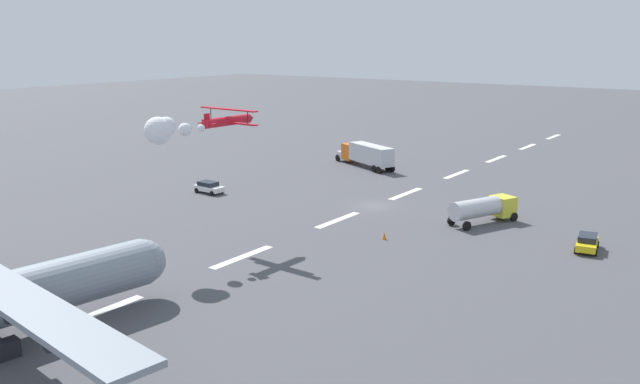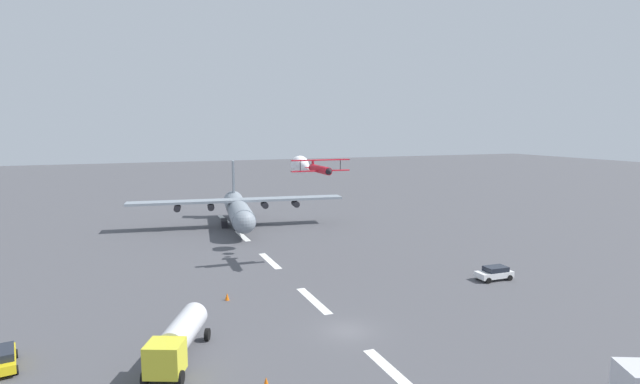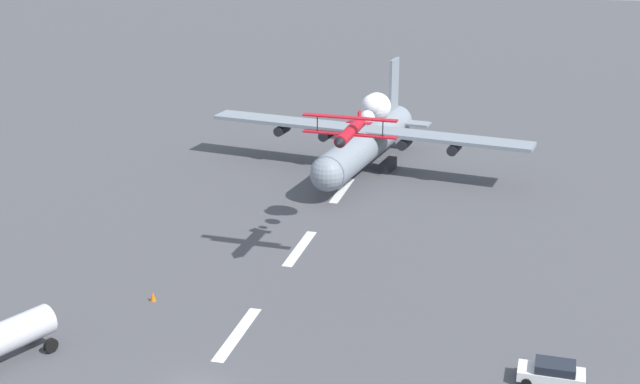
{
  "view_description": "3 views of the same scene",
  "coord_description": "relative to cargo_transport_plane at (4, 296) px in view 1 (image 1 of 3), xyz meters",
  "views": [
    {
      "loc": [
        67.37,
        40.41,
        20.02
      ],
      "look_at": [
        7.9,
        -2.51,
        2.9
      ],
      "focal_mm": 37.1,
      "sensor_mm": 36.0,
      "label": 1
    },
    {
      "loc": [
        -36.67,
        16.88,
        17.09
      ],
      "look_at": [
        19.72,
        -5.31,
        9.2
      ],
      "focal_mm": 28.01,
      "sensor_mm": 36.0,
      "label": 2
    },
    {
      "loc": [
        -42.91,
        -19.4,
        29.48
      ],
      "look_at": [
        30.74,
        0.0,
        2.89
      ],
      "focal_mm": 48.61,
      "sensor_mm": 36.0,
      "label": 3
    }
  ],
  "objects": [
    {
      "name": "runway_stripe_1",
      "position": [
        -101.94,
        0.82,
        -3.24
      ],
      "size": [
        8.0,
        0.9,
        0.01
      ],
      "primitive_type": "cube",
      "color": "white",
      "rests_on": "ground"
    },
    {
      "name": "ground_plane",
      "position": [
        -46.23,
        0.82,
        -3.24
      ],
      "size": [
        440.0,
        440.0,
        0.0
      ],
      "primitive_type": "plane",
      "color": "#4C4C51",
      "rests_on": "ground"
    },
    {
      "name": "runway_stripe_6",
      "position": [
        -22.36,
        0.82,
        -3.24
      ],
      "size": [
        8.0,
        0.9,
        0.01
      ],
      "primitive_type": "cube",
      "color": "white",
      "rests_on": "ground"
    },
    {
      "name": "runway_stripe_3",
      "position": [
        -70.11,
        0.82,
        -3.24
      ],
      "size": [
        8.0,
        0.9,
        0.01
      ],
      "primitive_type": "cube",
      "color": "white",
      "rests_on": "ground"
    },
    {
      "name": "runway_stripe_2",
      "position": [
        -86.03,
        0.82,
        -3.24
      ],
      "size": [
        8.0,
        0.9,
        0.01
      ],
      "primitive_type": "cube",
      "color": "white",
      "rests_on": "ground"
    },
    {
      "name": "runway_stripe_4",
      "position": [
        -54.19,
        0.82,
        -3.24
      ],
      "size": [
        8.0,
        0.9,
        0.01
      ],
      "primitive_type": "cube",
      "color": "white",
      "rests_on": "ground"
    },
    {
      "name": "traffic_cone_near",
      "position": [
        -52.74,
        9.66,
        -2.87
      ],
      "size": [
        0.44,
        0.44,
        0.75
      ],
      "primitive_type": "cone",
      "color": "orange",
      "rests_on": "ground"
    },
    {
      "name": "traffic_cone_far",
      "position": [
        -35.02,
        8.79,
        -2.87
      ],
      "size": [
        0.44,
        0.44,
        0.75
      ],
      "primitive_type": "cone",
      "color": "orange",
      "rests_on": "ground"
    },
    {
      "name": "followme_car_yellow",
      "position": [
        -39.36,
        -20.6,
        -2.43
      ],
      "size": [
        2.09,
        4.18,
        1.52
      ],
      "color": "white",
      "rests_on": "ground"
    },
    {
      "name": "fuel_tanker_truck",
      "position": [
        -46.64,
        14.6,
        -1.51
      ],
      "size": [
        8.63,
        5.67,
        2.9
      ],
      "color": "yellow",
      "rests_on": "ground"
    },
    {
      "name": "stunt_biplane_red",
      "position": [
        -20.38,
        -4.7,
        8.78
      ],
      "size": [
        13.53,
        7.41,
        2.49
      ],
      "color": "red"
    },
    {
      "name": "cargo_transport_plane",
      "position": [
        0.0,
        0.0,
        0.0
      ],
      "size": [
        24.71,
        36.45,
        10.84
      ],
      "color": "gray",
      "rests_on": "ground"
    },
    {
      "name": "airport_staff_sedan",
      "position": [
        -43.41,
        26.49,
        -2.43
      ],
      "size": [
        4.49,
        2.63,
        1.52
      ],
      "color": "yellow",
      "rests_on": "ground"
    },
    {
      "name": "runway_stripe_7",
      "position": [
        -6.44,
        0.82,
        -3.24
      ],
      "size": [
        8.0,
        0.9,
        0.01
      ],
      "primitive_type": "cube",
      "color": "white",
      "rests_on": "ground"
    },
    {
      "name": "runway_stripe_5",
      "position": [
        -38.27,
        0.82,
        -3.24
      ],
      "size": [
        8.0,
        0.9,
        0.01
      ],
      "primitive_type": "cube",
      "color": "white",
      "rests_on": "ground"
    },
    {
      "name": "semi_truck_orange",
      "position": [
        -66.93,
        -13.34,
        -1.13
      ],
      "size": [
        7.98,
        13.01,
        3.7
      ],
      "color": "silver",
      "rests_on": "ground"
    },
    {
      "name": "runway_stripe_0",
      "position": [
        -117.86,
        0.82,
        -3.24
      ],
      "size": [
        8.0,
        0.9,
        0.01
      ],
      "primitive_type": "cube",
      "color": "white",
      "rests_on": "ground"
    }
  ]
}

